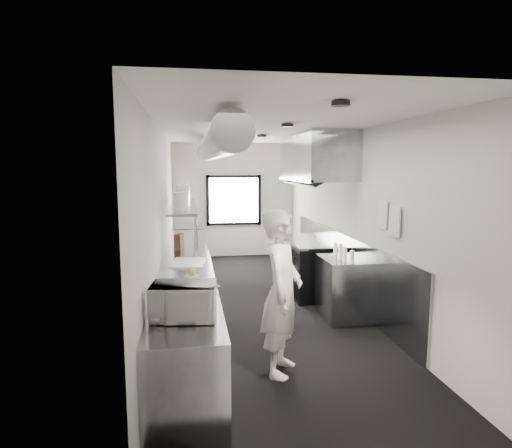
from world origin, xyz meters
name	(u,v)px	position (x,y,z in m)	size (l,w,h in m)	color
floor	(260,306)	(0.00, 0.00, 0.00)	(3.00, 8.00, 0.01)	black
ceiling	(260,129)	(0.00, 0.00, 2.80)	(3.00, 8.00, 0.01)	silver
wall_back	(234,200)	(0.00, 4.00, 1.40)	(3.00, 0.02, 2.80)	beige
wall_front	(359,296)	(0.00, -4.00, 1.40)	(3.00, 0.02, 2.80)	beige
wall_left	(162,222)	(-1.50, 0.00, 1.40)	(0.02, 8.00, 2.80)	beige
wall_right	(351,218)	(1.50, 0.00, 1.40)	(0.02, 8.00, 2.80)	beige
wall_cladding	(342,265)	(1.48, 0.30, 0.55)	(0.03, 5.50, 1.10)	gray
hvac_duct	(213,147)	(-0.70, 0.40, 2.55)	(0.40, 0.40, 6.40)	gray
service_window	(234,200)	(0.00, 3.96, 1.40)	(1.36, 0.05, 1.25)	white
exhaust_hood	(316,157)	(1.10, 0.70, 2.39)	(0.81, 2.20, 0.88)	gray
prep_counter	(187,291)	(-1.15, -0.50, 0.45)	(0.70, 6.00, 0.90)	gray
pass_shelf	(184,207)	(-1.19, 1.00, 1.54)	(0.45, 3.00, 0.68)	gray
range	(310,266)	(1.04, 0.70, 0.47)	(0.88, 1.60, 0.94)	black
bottle_station	(344,288)	(1.15, -0.70, 0.45)	(0.65, 0.80, 0.90)	gray
far_work_table	(188,245)	(-1.15, 3.20, 0.45)	(0.70, 1.20, 0.90)	gray
notice_sheet_a	(382,214)	(1.47, -1.20, 1.60)	(0.02, 0.28, 0.38)	silver
notice_sheet_b	(395,221)	(1.47, -1.55, 1.55)	(0.02, 0.28, 0.38)	silver
line_cook	(282,292)	(-0.12, -2.22, 0.90)	(0.65, 0.43, 1.79)	white
microwave	(183,301)	(-1.16, -2.86, 1.06)	(0.52, 0.40, 0.31)	white
deli_tub_a	(173,307)	(-1.25, -2.70, 0.95)	(0.15, 0.15, 0.10)	silver
deli_tub_b	(166,302)	(-1.33, -2.52, 0.95)	(0.13, 0.13, 0.09)	silver
newspaper	(200,284)	(-0.99, -1.80, 0.90)	(0.32, 0.39, 0.01)	beige
small_plate	(192,276)	(-1.07, -1.41, 0.91)	(0.17, 0.17, 0.01)	white
pastry	(192,272)	(-1.07, -1.41, 0.96)	(0.09, 0.09, 0.09)	tan
cutting_board	(188,263)	(-1.12, -0.67, 0.91)	(0.45, 0.60, 0.02)	white
knife_block	(179,242)	(-1.27, 0.38, 1.03)	(0.11, 0.23, 0.25)	brown
plate_stack_a	(181,201)	(-1.21, 0.12, 1.71)	(0.24, 0.24, 0.28)	white
plate_stack_b	(183,198)	(-1.19, 0.62, 1.71)	(0.22, 0.22, 0.29)	white
plate_stack_c	(183,195)	(-1.19, 1.13, 1.74)	(0.23, 0.23, 0.33)	white
plate_stack_d	(182,193)	(-1.22, 1.67, 1.73)	(0.21, 0.21, 0.33)	white
squeeze_bottle_a	(352,257)	(1.14, -1.01, 0.99)	(0.06, 0.06, 0.18)	white
squeeze_bottle_b	(345,255)	(1.08, -0.88, 0.99)	(0.06, 0.06, 0.18)	white
squeeze_bottle_c	(340,252)	(1.07, -0.72, 1.00)	(0.07, 0.07, 0.20)	white
squeeze_bottle_d	(341,250)	(1.14, -0.57, 0.99)	(0.06, 0.06, 0.19)	white
squeeze_bottle_e	(335,249)	(1.10, -0.43, 0.99)	(0.06, 0.06, 0.18)	white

